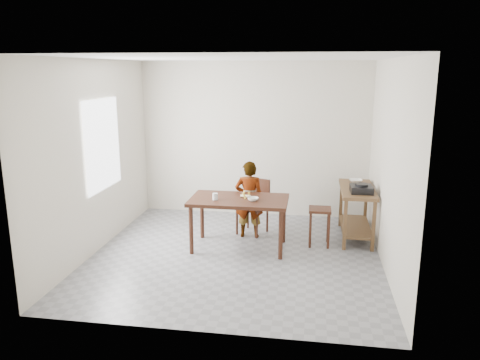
% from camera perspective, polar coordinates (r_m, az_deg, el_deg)
% --- Properties ---
extents(floor, '(4.00, 4.00, 0.04)m').
position_cam_1_polar(floor, '(6.69, -0.53, -9.33)').
color(floor, slate).
rests_on(floor, ground).
extents(ceiling, '(4.00, 4.00, 0.04)m').
position_cam_1_polar(ceiling, '(6.17, -0.59, 14.85)').
color(ceiling, white).
rests_on(ceiling, wall_back).
extents(wall_back, '(4.00, 0.04, 2.70)m').
position_cam_1_polar(wall_back, '(8.26, 1.74, 4.94)').
color(wall_back, beige).
rests_on(wall_back, ground).
extents(wall_front, '(4.00, 0.04, 2.70)m').
position_cam_1_polar(wall_front, '(4.36, -4.91, -2.80)').
color(wall_front, beige).
rests_on(wall_front, ground).
extents(wall_left, '(0.04, 4.00, 2.70)m').
position_cam_1_polar(wall_left, '(6.91, -17.35, 2.66)').
color(wall_left, beige).
rests_on(wall_left, ground).
extents(wall_right, '(0.04, 4.00, 2.70)m').
position_cam_1_polar(wall_right, '(6.29, 17.93, 1.61)').
color(wall_right, beige).
rests_on(wall_right, ground).
extents(window_pane, '(0.02, 1.10, 1.30)m').
position_cam_1_polar(window_pane, '(7.04, -16.36, 4.16)').
color(window_pane, white).
rests_on(window_pane, wall_left).
extents(dining_table, '(1.40, 0.80, 0.75)m').
position_cam_1_polar(dining_table, '(6.82, -0.13, -5.30)').
color(dining_table, '#371B10').
rests_on(dining_table, floor).
extents(prep_counter, '(0.50, 1.20, 0.80)m').
position_cam_1_polar(prep_counter, '(7.44, 13.97, -3.91)').
color(prep_counter, brown).
rests_on(prep_counter, floor).
extents(child, '(0.46, 0.31, 1.21)m').
position_cam_1_polar(child, '(7.21, 1.11, -2.39)').
color(child, white).
rests_on(child, floor).
extents(dining_chair, '(0.54, 0.54, 0.86)m').
position_cam_1_polar(dining_chair, '(7.41, 1.51, -3.33)').
color(dining_chair, '#371B10').
rests_on(dining_chair, floor).
extents(stool, '(0.32, 0.32, 0.57)m').
position_cam_1_polar(stool, '(7.06, 9.65, -5.64)').
color(stool, '#371B10').
rests_on(stool, floor).
extents(glass_tumbler, '(0.10, 0.10, 0.10)m').
position_cam_1_polar(glass_tumbler, '(6.65, -3.05, -2.02)').
color(glass_tumbler, silver).
rests_on(glass_tumbler, dining_table).
extents(small_bowl, '(0.20, 0.20, 0.05)m').
position_cam_1_polar(small_bowl, '(6.60, 1.60, -2.34)').
color(small_bowl, white).
rests_on(small_bowl, dining_table).
extents(banana, '(0.21, 0.17, 0.06)m').
position_cam_1_polar(banana, '(6.75, 0.67, -1.92)').
color(banana, yellow).
rests_on(banana, dining_table).
extents(serving_bowl, '(0.22, 0.22, 0.05)m').
position_cam_1_polar(serving_bowl, '(7.67, 13.91, -0.11)').
color(serving_bowl, white).
rests_on(serving_bowl, prep_counter).
extents(gas_burner, '(0.33, 0.33, 0.11)m').
position_cam_1_polar(gas_burner, '(7.05, 14.58, -1.09)').
color(gas_burner, black).
rests_on(gas_burner, prep_counter).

